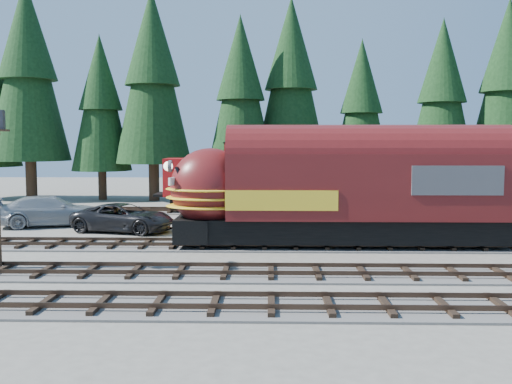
{
  "coord_description": "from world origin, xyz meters",
  "views": [
    {
      "loc": [
        -4.26,
        -24.1,
        5.22
      ],
      "look_at": [
        -4.94,
        4.0,
        2.76
      ],
      "focal_mm": 40.0,
      "sensor_mm": 36.0,
      "label": 1
    }
  ],
  "objects_px": {
    "depot": "(340,179)",
    "locomotive": "(331,194)",
    "pickup_truck_b": "(51,211)",
    "caboose": "(229,180)",
    "pickup_truck_a": "(124,218)"
  },
  "relations": [
    {
      "from": "locomotive",
      "to": "pickup_truck_b",
      "type": "relative_size",
      "value": 2.61
    },
    {
      "from": "pickup_truck_a",
      "to": "depot",
      "type": "bearing_deg",
      "value": -67.87
    },
    {
      "from": "pickup_truck_a",
      "to": "pickup_truck_b",
      "type": "xyz_separation_m",
      "value": [
        -5.14,
        2.21,
        0.11
      ]
    },
    {
      "from": "depot",
      "to": "locomotive",
      "type": "height_order",
      "value": "depot"
    },
    {
      "from": "depot",
      "to": "locomotive",
      "type": "distance_m",
      "value": 6.62
    },
    {
      "from": "depot",
      "to": "caboose",
      "type": "relative_size",
      "value": 1.38
    },
    {
      "from": "locomotive",
      "to": "caboose",
      "type": "relative_size",
      "value": 1.83
    },
    {
      "from": "caboose",
      "to": "depot",
      "type": "bearing_deg",
      "value": -45.75
    },
    {
      "from": "locomotive",
      "to": "pickup_truck_b",
      "type": "distance_m",
      "value": 18.12
    },
    {
      "from": "depot",
      "to": "pickup_truck_b",
      "type": "height_order",
      "value": "depot"
    },
    {
      "from": "caboose",
      "to": "pickup_truck_b",
      "type": "distance_m",
      "value": 12.86
    },
    {
      "from": "locomotive",
      "to": "depot",
      "type": "bearing_deg",
      "value": 79.2
    },
    {
      "from": "pickup_truck_b",
      "to": "pickup_truck_a",
      "type": "bearing_deg",
      "value": -133.21
    },
    {
      "from": "depot",
      "to": "pickup_truck_b",
      "type": "xyz_separation_m",
      "value": [
        -17.91,
        0.38,
        -2.02
      ]
    },
    {
      "from": "locomotive",
      "to": "pickup_truck_b",
      "type": "bearing_deg",
      "value": 157.59
    }
  ]
}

